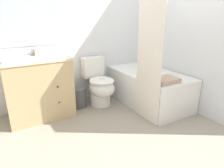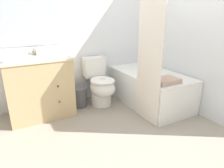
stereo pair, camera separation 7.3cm
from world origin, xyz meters
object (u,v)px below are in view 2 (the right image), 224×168
at_px(wastebasket, 79,97).
at_px(hand_towel_folded, 13,59).
at_px(toilet, 101,85).
at_px(sink_faucet, 33,52).
at_px(tissue_box, 40,51).
at_px(bathtub, 149,88).
at_px(vanity_cabinet, 40,86).
at_px(bath_towel_folded, 166,81).

height_order(wastebasket, hand_towel_folded, hand_towel_folded).
distance_m(toilet, hand_towel_folded, 1.34).
relative_size(sink_faucet, tissue_box, 1.09).
relative_size(sink_faucet, wastebasket, 0.45).
xyz_separation_m(toilet, tissue_box, (-0.84, 0.25, 0.58)).
bearing_deg(hand_towel_folded, bathtub, -7.72).
bearing_deg(toilet, wastebasket, 164.26).
bearing_deg(bathtub, tissue_box, 159.44).
height_order(vanity_cabinet, tissue_box, tissue_box).
bearing_deg(vanity_cabinet, bathtub, -14.20).
distance_m(sink_faucet, bath_towel_folded, 1.92).
bearing_deg(bath_towel_folded, vanity_cabinet, 148.86).
bearing_deg(bathtub, toilet, 155.00).
distance_m(vanity_cabinet, tissue_box, 0.50).
relative_size(sink_faucet, hand_towel_folded, 0.63).
bearing_deg(hand_towel_folded, toilet, 3.67).
relative_size(sink_faucet, toilet, 0.19).
distance_m(vanity_cabinet, sink_faucet, 0.50).
distance_m(toilet, wastebasket, 0.39).
distance_m(bathtub, hand_towel_folded, 2.05).
height_order(vanity_cabinet, bath_towel_folded, vanity_cabinet).
relative_size(bathtub, tissue_box, 10.77).
bearing_deg(wastebasket, bath_towel_folded, -44.93).
relative_size(toilet, bath_towel_folded, 2.14).
bearing_deg(bath_towel_folded, tissue_box, 142.83).
height_order(vanity_cabinet, wastebasket, vanity_cabinet).
relative_size(tissue_box, bath_towel_folded, 0.37).
bearing_deg(sink_faucet, hand_towel_folded, -128.24).
bearing_deg(vanity_cabinet, tissue_box, 63.65).
bearing_deg(hand_towel_folded, sink_faucet, 51.76).
xyz_separation_m(wastebasket, tissue_box, (-0.49, 0.15, 0.75)).
height_order(vanity_cabinet, sink_faucet, sink_faucet).
bearing_deg(bathtub, vanity_cabinet, 165.80).
bearing_deg(hand_towel_folded, tissue_box, 41.12).
distance_m(sink_faucet, tissue_box, 0.09).
bearing_deg(tissue_box, toilet, -16.47).
bearing_deg(wastebasket, vanity_cabinet, -178.13).
bearing_deg(hand_towel_folded, bath_towel_folded, -22.87).
bearing_deg(hand_towel_folded, vanity_cabinet, 28.28).
bearing_deg(vanity_cabinet, wastebasket, 1.87).
distance_m(bathtub, tissue_box, 1.79).
bearing_deg(bathtub, hand_towel_folded, 172.28).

